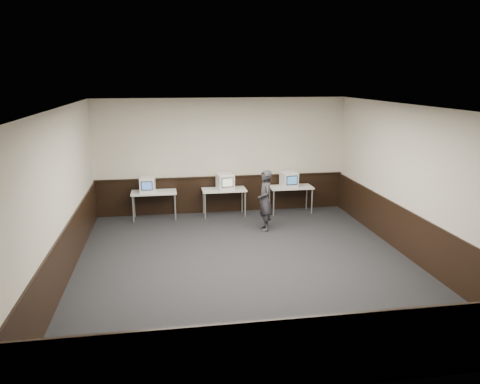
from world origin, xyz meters
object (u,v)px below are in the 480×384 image
desk_left (154,194)px  person (265,201)px  emac_center (225,182)px  desk_right (291,189)px  desk_center (224,192)px  emac_right (289,179)px  emac_left (147,185)px

desk_left → person: person is taller
emac_center → person: person is taller
desk_left → desk_right: size_ratio=1.00×
desk_right → desk_center: bearing=180.0°
desk_center → desk_left: bearing=180.0°
desk_left → emac_right: emac_right is taller
emac_left → emac_right: (3.89, -0.02, 0.01)m
desk_left → desk_center: same height
emac_left → emac_center: size_ratio=0.87×
emac_left → emac_right: size_ratio=0.90×
desk_left → emac_right: 3.74m
emac_left → emac_center: 2.09m
desk_left → person: size_ratio=0.79×
desk_right → emac_center: size_ratio=2.34×
emac_left → person: person is taller
desk_left → person: 3.09m
emac_center → person: size_ratio=0.34×
emac_left → emac_center: emac_center is taller
desk_center → person: (0.84, -1.44, 0.09)m
desk_left → emac_right: (3.73, -0.04, 0.28)m
desk_right → person: bearing=-126.4°
emac_center → person: (0.81, -1.40, -0.20)m
desk_right → emac_center: 1.89m
desk_center → emac_right: emac_right is taller
desk_left → emac_center: 1.95m
emac_left → emac_center: (2.09, -0.02, 0.02)m
desk_left → desk_center: size_ratio=1.00×
emac_center → emac_right: size_ratio=1.03×
emac_right → desk_right: bearing=20.2°
desk_center → person: person is taller
person → desk_left: bearing=-119.4°
emac_left → person: (2.90, -1.42, -0.19)m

